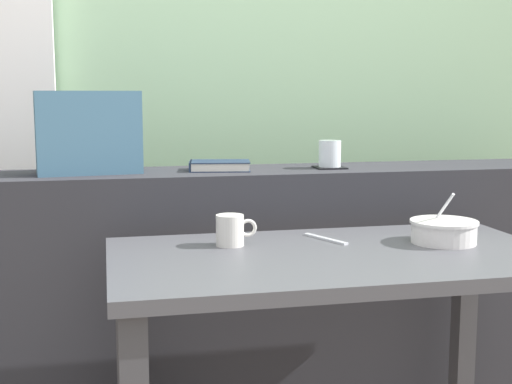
# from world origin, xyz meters

# --- Properties ---
(outdoor_backdrop) EXTENTS (4.80, 0.08, 2.80)m
(outdoor_backdrop) POSITION_xyz_m (0.00, 1.15, 1.40)
(outdoor_backdrop) COLOR #9EC699
(outdoor_backdrop) RESTS_ON ground
(dark_console_ledge) EXTENTS (2.80, 0.34, 0.85)m
(dark_console_ledge) POSITION_xyz_m (0.00, 0.55, 0.43)
(dark_console_ledge) COLOR #2D2D33
(dark_console_ledge) RESTS_ON ground
(breakfast_table) EXTENTS (1.16, 0.63, 0.69)m
(breakfast_table) POSITION_xyz_m (0.09, -0.02, 0.58)
(breakfast_table) COLOR #414145
(breakfast_table) RESTS_ON ground
(coaster_square) EXTENTS (0.10, 0.10, 0.00)m
(coaster_square) POSITION_xyz_m (0.26, 0.53, 0.85)
(coaster_square) COLOR black
(coaster_square) RESTS_ON dark_console_ledge
(juice_glass) EXTENTS (0.08, 0.08, 0.09)m
(juice_glass) POSITION_xyz_m (0.26, 0.53, 0.90)
(juice_glass) COLOR white
(juice_glass) RESTS_ON coaster_square
(closed_book) EXTENTS (0.22, 0.16, 0.03)m
(closed_book) POSITION_xyz_m (-0.12, 0.55, 0.87)
(closed_book) COLOR #1E2D47
(closed_book) RESTS_ON dark_console_ledge
(throw_pillow) EXTENTS (0.33, 0.18, 0.26)m
(throw_pillow) POSITION_xyz_m (-0.54, 0.55, 0.98)
(throw_pillow) COLOR #426B84
(throw_pillow) RESTS_ON dark_console_ledge
(soup_bowl) EXTENTS (0.19, 0.19, 0.14)m
(soup_bowl) POSITION_xyz_m (0.42, 0.03, 0.72)
(soup_bowl) COLOR silver
(soup_bowl) RESTS_ON breakfast_table
(fork_utensil) EXTENTS (0.08, 0.16, 0.01)m
(fork_utensil) POSITION_xyz_m (0.12, 0.14, 0.69)
(fork_utensil) COLOR silver
(fork_utensil) RESTS_ON breakfast_table
(ceramic_mug) EXTENTS (0.11, 0.08, 0.08)m
(ceramic_mug) POSITION_xyz_m (-0.16, 0.12, 0.73)
(ceramic_mug) COLOR silver
(ceramic_mug) RESTS_ON breakfast_table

